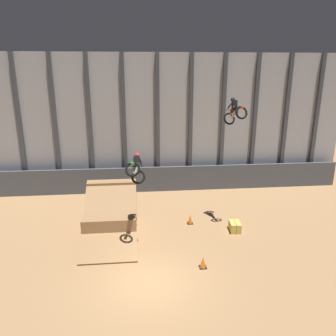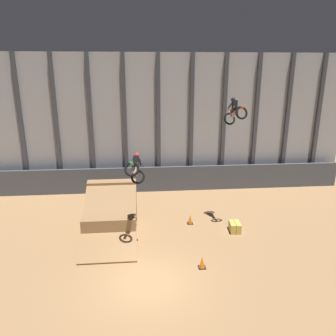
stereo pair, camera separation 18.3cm
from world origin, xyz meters
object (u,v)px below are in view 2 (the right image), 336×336
(traffic_cone_near_ramp, at_px, (202,263))
(rider_bike_left_air, at_px, (135,169))
(dirt_ramp, at_px, (111,216))
(traffic_cone_arena_edge, at_px, (190,219))
(rider_bike_right_air, at_px, (235,112))
(hay_bale_trackside, at_px, (235,227))

(traffic_cone_near_ramp, bearing_deg, rider_bike_left_air, 148.00)
(dirt_ramp, height_order, traffic_cone_arena_edge, dirt_ramp)
(rider_bike_right_air, relative_size, traffic_cone_arena_edge, 3.09)
(traffic_cone_arena_edge, bearing_deg, dirt_ramp, -173.00)
(rider_bike_left_air, bearing_deg, rider_bike_right_air, 38.21)
(dirt_ramp, distance_m, traffic_cone_near_ramp, 6.23)
(rider_bike_left_air, relative_size, rider_bike_right_air, 1.00)
(rider_bike_left_air, height_order, hay_bale_trackside, rider_bike_left_air)
(traffic_cone_near_ramp, xyz_separation_m, traffic_cone_arena_edge, (0.16, 4.74, 0.00))
(traffic_cone_arena_edge, bearing_deg, rider_bike_right_air, -3.73)
(traffic_cone_arena_edge, relative_size, hay_bale_trackside, 0.61)
(rider_bike_right_air, bearing_deg, rider_bike_left_air, -167.36)
(dirt_ramp, xyz_separation_m, traffic_cone_near_ramp, (4.60, -4.15, -0.67))
(dirt_ramp, height_order, traffic_cone_near_ramp, dirt_ramp)
(rider_bike_right_air, relative_size, traffic_cone_near_ramp, 3.09)
(traffic_cone_near_ramp, xyz_separation_m, hay_bale_trackside, (2.63, 3.51, -0.00))
(dirt_ramp, height_order, rider_bike_right_air, rider_bike_right_air)
(hay_bale_trackside, bearing_deg, rider_bike_left_air, -164.52)
(rider_bike_right_air, xyz_separation_m, traffic_cone_near_ramp, (-2.55, -4.58, -6.61))
(rider_bike_right_air, bearing_deg, traffic_cone_arena_edge, 163.64)
(dirt_ramp, xyz_separation_m, rider_bike_left_air, (1.51, -2.23, 3.54))
(rider_bike_left_air, distance_m, hay_bale_trackside, 7.27)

